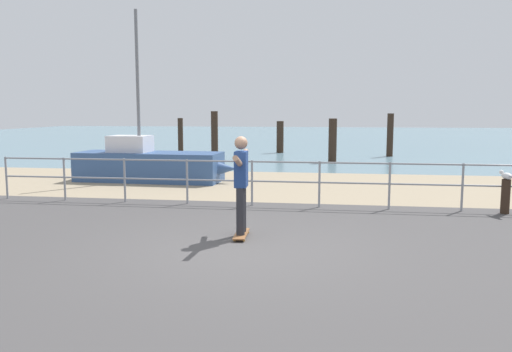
% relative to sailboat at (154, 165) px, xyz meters
% --- Properties ---
extents(ground_plane, '(24.00, 10.00, 0.04)m').
position_rel_sailboat_xyz_m(ground_plane, '(3.97, -8.19, -0.52)').
color(ground_plane, '#474444').
rests_on(ground_plane, ground).
extents(beach_strip, '(24.00, 6.00, 0.04)m').
position_rel_sailboat_xyz_m(beach_strip, '(3.97, -0.19, -0.52)').
color(beach_strip, tan).
rests_on(beach_strip, ground).
extents(sea_surface, '(72.00, 50.00, 0.04)m').
position_rel_sailboat_xyz_m(sea_surface, '(3.97, 27.81, -0.52)').
color(sea_surface, slate).
rests_on(sea_surface, ground).
extents(railing_fence, '(12.16, 0.05, 1.05)m').
position_rel_sailboat_xyz_m(railing_fence, '(3.59, -3.59, 0.17)').
color(railing_fence, gray).
rests_on(railing_fence, ground).
extents(sailboat, '(4.99, 1.56, 5.13)m').
position_rel_sailboat_xyz_m(sailboat, '(0.00, 0.00, 0.00)').
color(sailboat, '#335184').
rests_on(sailboat, ground).
extents(skateboard, '(0.24, 0.81, 0.08)m').
position_rel_sailboat_xyz_m(skateboard, '(3.87, -6.52, -0.45)').
color(skateboard, brown).
rests_on(skateboard, ground).
extents(skateboarder, '(0.22, 1.45, 1.65)m').
position_rel_sailboat_xyz_m(skateboarder, '(3.87, -6.52, 0.50)').
color(skateboarder, '#26262B').
rests_on(skateboarder, skateboard).
extents(bollard_short, '(0.18, 0.18, 0.74)m').
position_rel_sailboat_xyz_m(bollard_short, '(8.96, -3.73, -0.15)').
color(bollard_short, '#332319').
rests_on(bollard_short, ground).
extents(seagull, '(0.22, 0.48, 0.18)m').
position_rel_sailboat_xyz_m(seagull, '(8.96, -3.71, 0.30)').
color(seagull, white).
rests_on(seagull, bollard_short).
extents(groyne_post_0, '(0.28, 0.28, 1.77)m').
position_rel_sailboat_xyz_m(groyne_post_0, '(-2.62, 11.42, 0.36)').
color(groyne_post_0, '#332319').
rests_on(groyne_post_0, ground).
extents(groyne_post_1, '(0.31, 0.31, 2.13)m').
position_rel_sailboat_xyz_m(groyne_post_1, '(0.04, 7.93, 0.54)').
color(groyne_post_1, '#332319').
rests_on(groyne_post_1, ground).
extents(groyne_post_2, '(0.36, 0.36, 1.63)m').
position_rel_sailboat_xyz_m(groyne_post_2, '(2.70, 11.18, 0.29)').
color(groyne_post_2, '#332319').
rests_on(groyne_post_2, ground).
extents(groyne_post_3, '(0.34, 0.34, 1.83)m').
position_rel_sailboat_xyz_m(groyne_post_3, '(5.36, 6.79, 0.39)').
color(groyne_post_3, '#332319').
rests_on(groyne_post_3, ground).
extents(groyne_post_4, '(0.30, 0.30, 2.03)m').
position_rel_sailboat_xyz_m(groyne_post_4, '(8.01, 9.89, 0.49)').
color(groyne_post_4, '#332319').
rests_on(groyne_post_4, ground).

